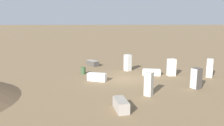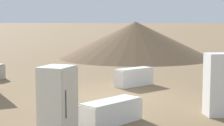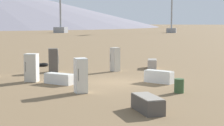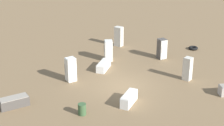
{
  "view_description": "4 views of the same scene",
  "coord_description": "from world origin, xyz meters",
  "px_view_note": "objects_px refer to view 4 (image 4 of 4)",
  "views": [
    {
      "loc": [
        -20.61,
        3.33,
        5.53
      ],
      "look_at": [
        -1.5,
        1.35,
        1.94
      ],
      "focal_mm": 35.0,
      "sensor_mm": 36.0,
      "label": 1
    },
    {
      "loc": [
        5.83,
        -12.24,
        2.8
      ],
      "look_at": [
        -0.23,
        0.33,
        1.24
      ],
      "focal_mm": 60.0,
      "sensor_mm": 36.0,
      "label": 2
    },
    {
      "loc": [
        22.67,
        4.93,
        3.77
      ],
      "look_at": [
        1.27,
        0.06,
        1.34
      ],
      "focal_mm": 60.0,
      "sensor_mm": 36.0,
      "label": 3
    },
    {
      "loc": [
        1.09,
        24.87,
        12.12
      ],
      "look_at": [
        0.79,
        -0.56,
        1.64
      ],
      "focal_mm": 60.0,
      "sensor_mm": 36.0,
      "label": 4
    }
  ],
  "objects_px": {
    "discarded_fridge_8": "(129,99)",
    "scrap_tire": "(193,48)",
    "discarded_fridge_2": "(188,69)",
    "discarded_fridge_3": "(119,36)",
    "rusty_barrel": "(82,109)",
    "discarded_fridge_1": "(162,49)",
    "discarded_fridge_4": "(108,51)",
    "discarded_fridge_5": "(71,69)",
    "discarded_fridge_7": "(104,66)",
    "discarded_fridge_6": "(14,102)"
  },
  "relations": [
    {
      "from": "discarded_fridge_6",
      "to": "scrap_tire",
      "type": "bearing_deg",
      "value": -82.73
    },
    {
      "from": "discarded_fridge_1",
      "to": "rusty_barrel",
      "type": "height_order",
      "value": "discarded_fridge_1"
    },
    {
      "from": "discarded_fridge_2",
      "to": "discarded_fridge_8",
      "type": "relative_size",
      "value": 0.96
    },
    {
      "from": "scrap_tire",
      "to": "discarded_fridge_2",
      "type": "bearing_deg",
      "value": 73.94
    },
    {
      "from": "discarded_fridge_5",
      "to": "discarded_fridge_4",
      "type": "bearing_deg",
      "value": -66.6
    },
    {
      "from": "discarded_fridge_1",
      "to": "discarded_fridge_3",
      "type": "relative_size",
      "value": 0.94
    },
    {
      "from": "discarded_fridge_4",
      "to": "rusty_barrel",
      "type": "distance_m",
      "value": 9.41
    },
    {
      "from": "discarded_fridge_7",
      "to": "rusty_barrel",
      "type": "distance_m",
      "value": 7.36
    },
    {
      "from": "discarded_fridge_6",
      "to": "discarded_fridge_7",
      "type": "xyz_separation_m",
      "value": [
        -5.86,
        -6.16,
        -0.02
      ]
    },
    {
      "from": "scrap_tire",
      "to": "discarded_fridge_6",
      "type": "bearing_deg",
      "value": 37.22
    },
    {
      "from": "discarded_fridge_4",
      "to": "discarded_fridge_6",
      "type": "height_order",
      "value": "discarded_fridge_4"
    },
    {
      "from": "rusty_barrel",
      "to": "discarded_fridge_6",
      "type": "bearing_deg",
      "value": -13.44
    },
    {
      "from": "discarded_fridge_2",
      "to": "discarded_fridge_3",
      "type": "relative_size",
      "value": 0.97
    },
    {
      "from": "discarded_fridge_1",
      "to": "discarded_fridge_7",
      "type": "distance_m",
      "value": 5.62
    },
    {
      "from": "discarded_fridge_3",
      "to": "discarded_fridge_5",
      "type": "height_order",
      "value": "discarded_fridge_3"
    },
    {
      "from": "discarded_fridge_4",
      "to": "discarded_fridge_7",
      "type": "xyz_separation_m",
      "value": [
        0.4,
        2.0,
        -0.57
      ]
    },
    {
      "from": "discarded_fridge_8",
      "to": "scrap_tire",
      "type": "bearing_deg",
      "value": 81.89
    },
    {
      "from": "discarded_fridge_3",
      "to": "rusty_barrel",
      "type": "distance_m",
      "value": 13.22
    },
    {
      "from": "discarded_fridge_3",
      "to": "discarded_fridge_2",
      "type": "bearing_deg",
      "value": -24.02
    },
    {
      "from": "discarded_fridge_1",
      "to": "discarded_fridge_4",
      "type": "xyz_separation_m",
      "value": [
        4.65,
        0.39,
        0.0
      ]
    },
    {
      "from": "rusty_barrel",
      "to": "discarded_fridge_7",
      "type": "bearing_deg",
      "value": -100.18
    },
    {
      "from": "discarded_fridge_4",
      "to": "discarded_fridge_6",
      "type": "distance_m",
      "value": 10.3
    },
    {
      "from": "discarded_fridge_6",
      "to": "discarded_fridge_8",
      "type": "bearing_deg",
      "value": -117.8
    },
    {
      "from": "discarded_fridge_8",
      "to": "scrap_tire",
      "type": "xyz_separation_m",
      "value": [
        -6.58,
        -10.49,
        -0.26
      ]
    },
    {
      "from": "discarded_fridge_4",
      "to": "discarded_fridge_5",
      "type": "height_order",
      "value": "discarded_fridge_5"
    },
    {
      "from": "scrap_tire",
      "to": "discarded_fridge_1",
      "type": "bearing_deg",
      "value": 34.37
    },
    {
      "from": "discarded_fridge_2",
      "to": "discarded_fridge_7",
      "type": "relative_size",
      "value": 0.92
    },
    {
      "from": "discarded_fridge_1",
      "to": "discarded_fridge_3",
      "type": "xyz_separation_m",
      "value": [
        3.66,
        -3.29,
        0.06
      ]
    },
    {
      "from": "discarded_fridge_4",
      "to": "discarded_fridge_7",
      "type": "distance_m",
      "value": 2.11
    },
    {
      "from": "discarded_fridge_2",
      "to": "discarded_fridge_3",
      "type": "xyz_separation_m",
      "value": [
        5.0,
        -7.75,
        0.03
      ]
    },
    {
      "from": "scrap_tire",
      "to": "rusty_barrel",
      "type": "relative_size",
      "value": 1.15
    },
    {
      "from": "discarded_fridge_8",
      "to": "rusty_barrel",
      "type": "relative_size",
      "value": 2.51
    },
    {
      "from": "discarded_fridge_1",
      "to": "discarded_fridge_4",
      "type": "distance_m",
      "value": 4.67
    },
    {
      "from": "discarded_fridge_3",
      "to": "discarded_fridge_4",
      "type": "distance_m",
      "value": 3.81
    },
    {
      "from": "discarded_fridge_3",
      "to": "discarded_fridge_4",
      "type": "bearing_deg",
      "value": -72.0
    },
    {
      "from": "discarded_fridge_4",
      "to": "discarded_fridge_5",
      "type": "relative_size",
      "value": 0.96
    },
    {
      "from": "discarded_fridge_3",
      "to": "discarded_fridge_4",
      "type": "xyz_separation_m",
      "value": [
        1.0,
        3.68,
        -0.05
      ]
    },
    {
      "from": "discarded_fridge_2",
      "to": "rusty_barrel",
      "type": "relative_size",
      "value": 2.41
    },
    {
      "from": "discarded_fridge_3",
      "to": "rusty_barrel",
      "type": "bearing_deg",
      "value": -68.65
    },
    {
      "from": "discarded_fridge_7",
      "to": "discarded_fridge_8",
      "type": "height_order",
      "value": "discarded_fridge_8"
    },
    {
      "from": "discarded_fridge_1",
      "to": "discarded_fridge_6",
      "type": "xyz_separation_m",
      "value": [
        10.92,
        8.54,
        -0.55
      ]
    },
    {
      "from": "discarded_fridge_3",
      "to": "rusty_barrel",
      "type": "relative_size",
      "value": 2.5
    },
    {
      "from": "scrap_tire",
      "to": "discarded_fridge_5",
      "type": "bearing_deg",
      "value": 32.12
    },
    {
      "from": "discarded_fridge_5",
      "to": "discarded_fridge_8",
      "type": "distance_m",
      "value": 5.65
    },
    {
      "from": "discarded_fridge_2",
      "to": "scrap_tire",
      "type": "bearing_deg",
      "value": 22.15
    },
    {
      "from": "discarded_fridge_5",
      "to": "discarded_fridge_7",
      "type": "relative_size",
      "value": 0.94
    },
    {
      "from": "discarded_fridge_2",
      "to": "discarded_fridge_8",
      "type": "xyz_separation_m",
      "value": [
        4.65,
        3.8,
        -0.53
      ]
    },
    {
      "from": "discarded_fridge_1",
      "to": "discarded_fridge_5",
      "type": "xyz_separation_m",
      "value": [
        7.52,
        4.54,
        0.05
      ]
    },
    {
      "from": "discarded_fridge_3",
      "to": "discarded_fridge_8",
      "type": "xyz_separation_m",
      "value": [
        -0.35,
        11.55,
        -0.56
      ]
    },
    {
      "from": "discarded_fridge_7",
      "to": "discarded_fridge_3",
      "type": "bearing_deg",
      "value": 93.83
    }
  ]
}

